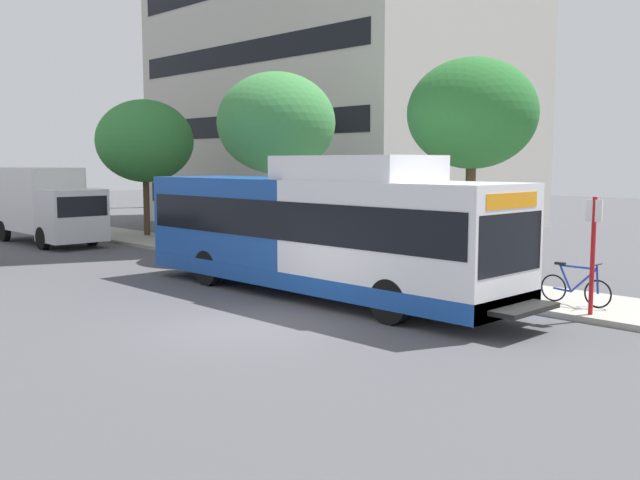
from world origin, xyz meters
TOP-DOWN VIEW (x-y plane):
  - ground_plane at (0.00, 8.00)m, footprint 120.00×120.00m
  - sidewalk_curb at (7.00, 6.00)m, footprint 3.00×56.00m
  - transit_bus at (3.51, 1.65)m, footprint 2.58×12.25m
  - bus_stop_sign_pole at (5.82, -4.70)m, footprint 0.10×0.36m
  - bicycle_parked at (6.61, -3.95)m, footprint 0.52×1.76m
  - street_tree_near_stop at (7.63, -0.26)m, footprint 3.59×3.59m
  - street_tree_mid_block at (7.78, 8.25)m, footprint 4.31×4.31m
  - street_tree_far_block at (7.69, 17.36)m, footprint 4.39×4.39m
  - box_truck_background at (3.44, 18.55)m, footprint 2.32×7.01m
  - lattice_comm_tower at (24.17, 35.01)m, footprint 1.10×1.10m

SIDE VIEW (x-z plane):
  - ground_plane at x=0.00m, z-range 0.00..0.00m
  - sidewalk_curb at x=7.00m, z-range 0.00..0.14m
  - bicycle_parked at x=6.61m, z-range 0.05..1.07m
  - bus_stop_sign_pole at x=5.82m, z-range 0.35..2.95m
  - transit_bus at x=3.51m, z-range -0.12..3.53m
  - box_truck_background at x=3.44m, z-range 0.12..3.37m
  - street_tree_far_block at x=7.69m, z-range 1.35..7.51m
  - street_tree_near_stop at x=7.63m, z-range 1.70..7.92m
  - street_tree_mid_block at x=7.78m, z-range 1.59..8.19m
  - lattice_comm_tower at x=24.17m, z-range -4.22..20.23m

